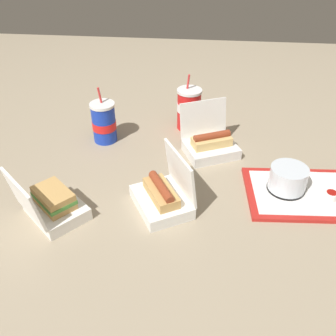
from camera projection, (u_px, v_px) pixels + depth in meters
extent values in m
plane|color=gray|center=(182.00, 182.00, 1.26)|extent=(3.20, 3.20, 0.00)
cube|color=red|center=(304.00, 194.00, 1.20)|extent=(0.39, 0.28, 0.01)
cube|color=white|center=(305.00, 192.00, 1.20)|extent=(0.34, 0.24, 0.00)
cylinder|color=black|center=(286.00, 188.00, 1.21)|extent=(0.12, 0.12, 0.01)
cylinder|color=#512D19|center=(287.00, 181.00, 1.19)|extent=(0.09, 0.09, 0.06)
cylinder|color=silver|center=(288.00, 178.00, 1.19)|extent=(0.12, 0.12, 0.08)
cylinder|color=white|center=(331.00, 195.00, 1.17)|extent=(0.04, 0.04, 0.02)
cylinder|color=#9E140F|center=(332.00, 193.00, 1.16)|extent=(0.03, 0.03, 0.01)
cube|color=white|center=(319.00, 181.00, 1.24)|extent=(0.10, 0.10, 0.00)
cube|color=white|center=(330.00, 207.00, 1.14)|extent=(0.11, 0.02, 0.00)
cube|color=white|center=(161.00, 202.00, 1.15)|extent=(0.22, 0.23, 0.04)
cube|color=white|center=(181.00, 173.00, 1.12)|extent=(0.11, 0.18, 0.14)
cube|color=tan|center=(161.00, 193.00, 1.13)|extent=(0.13, 0.16, 0.03)
cylinder|color=brown|center=(161.00, 187.00, 1.11)|extent=(0.09, 0.13, 0.03)
cylinder|color=yellow|center=(161.00, 184.00, 1.11)|extent=(0.06, 0.11, 0.01)
cube|color=white|center=(57.00, 210.00, 1.12)|extent=(0.22, 0.22, 0.04)
cube|color=white|center=(24.00, 199.00, 1.02)|extent=(0.15, 0.14, 0.14)
cube|color=tan|center=(55.00, 202.00, 1.10)|extent=(0.15, 0.14, 0.02)
cube|color=#4C933D|center=(54.00, 198.00, 1.09)|extent=(0.15, 0.15, 0.01)
cube|color=tan|center=(53.00, 194.00, 1.08)|extent=(0.15, 0.14, 0.02)
cube|color=white|center=(211.00, 150.00, 1.39)|extent=(0.22, 0.20, 0.04)
cube|color=white|center=(203.00, 118.00, 1.40)|extent=(0.18, 0.10, 0.14)
cube|color=#DBB770|center=(212.00, 142.00, 1.37)|extent=(0.16, 0.12, 0.03)
cylinder|color=brown|center=(212.00, 136.00, 1.35)|extent=(0.14, 0.08, 0.03)
cylinder|color=yellow|center=(212.00, 134.00, 1.35)|extent=(0.11, 0.05, 0.01)
cylinder|color=#1938B7|center=(104.00, 123.00, 1.44)|extent=(0.09, 0.09, 0.15)
cylinder|color=red|center=(104.00, 125.00, 1.45)|extent=(0.09, 0.09, 0.03)
cylinder|color=white|center=(102.00, 105.00, 1.40)|extent=(0.10, 0.10, 0.01)
cylinder|color=red|center=(100.00, 95.00, 1.38)|extent=(0.01, 0.01, 0.06)
cylinder|color=red|center=(189.00, 110.00, 1.52)|extent=(0.09, 0.09, 0.16)
cylinder|color=white|center=(189.00, 107.00, 1.51)|extent=(0.10, 0.10, 0.03)
cylinder|color=white|center=(190.00, 91.00, 1.47)|extent=(0.10, 0.10, 0.01)
cylinder|color=red|center=(188.00, 82.00, 1.46)|extent=(0.01, 0.02, 0.06)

